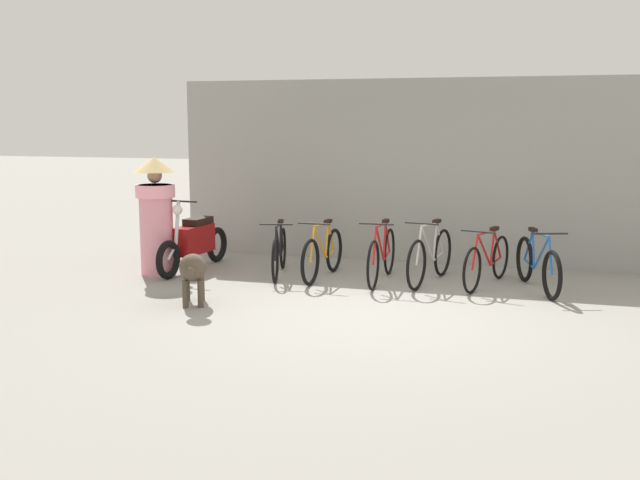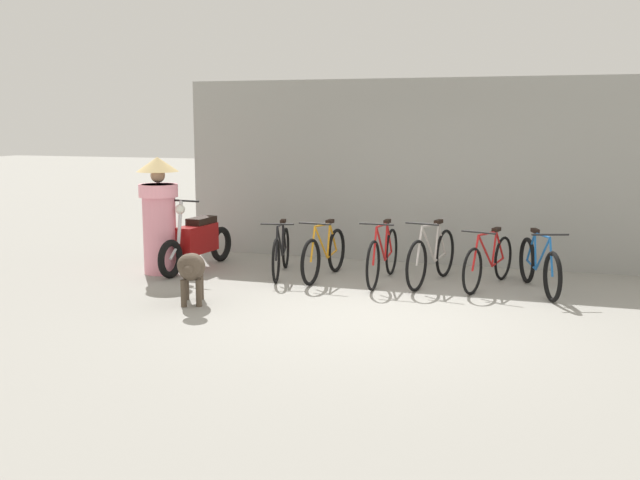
% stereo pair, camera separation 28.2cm
% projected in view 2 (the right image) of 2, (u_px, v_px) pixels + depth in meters
% --- Properties ---
extents(ground_plane, '(60.00, 60.00, 0.00)m').
position_uv_depth(ground_plane, '(375.00, 313.00, 8.59)').
color(ground_plane, gray).
extents(shop_wall_back, '(7.79, 0.20, 2.81)m').
position_uv_depth(shop_wall_back, '(427.00, 172.00, 11.41)').
color(shop_wall_back, gray).
rests_on(shop_wall_back, ground).
extents(bicycle_0, '(0.51, 1.60, 0.80)m').
position_uv_depth(bicycle_0, '(281.00, 252.00, 10.62)').
color(bicycle_0, black).
rests_on(bicycle_0, ground).
extents(bicycle_1, '(0.46, 1.61, 0.83)m').
position_uv_depth(bicycle_1, '(324.00, 254.00, 10.41)').
color(bicycle_1, black).
rests_on(bicycle_1, ground).
extents(bicycle_2, '(0.46, 1.73, 0.86)m').
position_uv_depth(bicycle_2, '(383.00, 256.00, 10.16)').
color(bicycle_2, black).
rests_on(bicycle_2, ground).
extents(bicycle_3, '(0.50, 1.69, 0.87)m').
position_uv_depth(bicycle_3, '(431.00, 257.00, 10.07)').
color(bicycle_3, black).
rests_on(bicycle_3, ground).
extents(bicycle_4, '(0.58, 1.63, 0.79)m').
position_uv_depth(bicycle_4, '(489.00, 262.00, 9.88)').
color(bicycle_4, black).
rests_on(bicycle_4, ground).
extents(bicycle_5, '(0.64, 1.63, 0.81)m').
position_uv_depth(bicycle_5, '(539.00, 266.00, 9.60)').
color(bicycle_5, black).
rests_on(bicycle_5, ground).
extents(motorcycle, '(0.58, 1.91, 1.07)m').
position_uv_depth(motorcycle, '(197.00, 241.00, 11.02)').
color(motorcycle, black).
rests_on(motorcycle, ground).
extents(stray_dog, '(0.59, 1.02, 0.67)m').
position_uv_depth(stray_dog, '(191.00, 268.00, 8.89)').
color(stray_dog, '#4C3F33').
rests_on(stray_dog, ground).
extents(person_in_robes, '(0.61, 0.61, 1.67)m').
position_uv_depth(person_in_robes, '(159.00, 212.00, 10.68)').
color(person_in_robes, pink).
rests_on(person_in_robes, ground).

